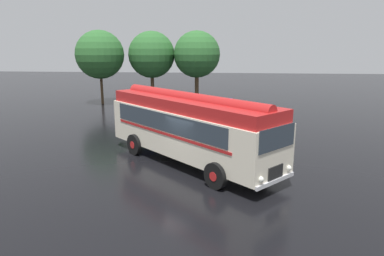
{
  "coord_description": "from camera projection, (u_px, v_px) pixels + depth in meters",
  "views": [
    {
      "loc": [
        1.41,
        -15.03,
        5.6
      ],
      "look_at": [
        -0.21,
        2.43,
        1.4
      ],
      "focal_mm": 32.0,
      "sensor_mm": 36.0,
      "label": 1
    }
  ],
  "objects": [
    {
      "name": "vintage_bus",
      "position": [
        189.0,
        125.0,
        16.46
      ],
      "size": [
        9.03,
        8.68,
        3.49
      ],
      "color": "silver",
      "rests_on": "ground"
    },
    {
      "name": "tree_far_left",
      "position": [
        99.0,
        55.0,
        33.16
      ],
      "size": [
        4.67,
        4.67,
        7.15
      ],
      "color": "#4C3823",
      "rests_on": "ground"
    },
    {
      "name": "ground_plane",
      "position": [
        192.0,
        169.0,
        15.99
      ],
      "size": [
        120.0,
        120.0,
        0.0
      ],
      "primitive_type": "plane",
      "color": "black"
    },
    {
      "name": "car_near_left",
      "position": [
        147.0,
        107.0,
        27.41
      ],
      "size": [
        2.41,
        4.4,
        1.66
      ],
      "color": "navy",
      "rests_on": "ground"
    },
    {
      "name": "tree_left_of_centre",
      "position": [
        153.0,
        55.0,
        33.95
      ],
      "size": [
        4.6,
        4.6,
        7.1
      ],
      "color": "#4C3823",
      "rests_on": "ground"
    },
    {
      "name": "car_mid_right",
      "position": [
        221.0,
        111.0,
        25.88
      ],
      "size": [
        2.3,
        4.36,
        1.66
      ],
      "color": "navy",
      "rests_on": "ground"
    },
    {
      "name": "tree_centre",
      "position": [
        197.0,
        55.0,
        33.27
      ],
      "size": [
        4.53,
        4.53,
        7.11
      ],
      "color": "#4C3823",
      "rests_on": "ground"
    },
    {
      "name": "car_mid_left",
      "position": [
        181.0,
        109.0,
        26.65
      ],
      "size": [
        2.18,
        4.31,
        1.66
      ],
      "color": "#B7BABF",
      "rests_on": "ground"
    }
  ]
}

